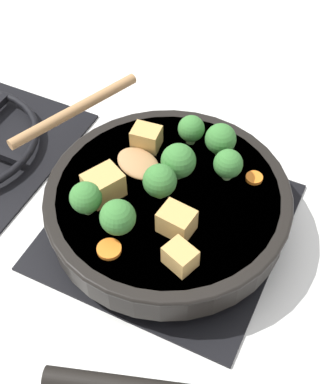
{
  "coord_description": "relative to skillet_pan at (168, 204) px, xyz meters",
  "views": [
    {
      "loc": [
        -0.4,
        -0.19,
        0.61
      ],
      "look_at": [
        0.0,
        0.0,
        0.08
      ],
      "focal_mm": 50.0,
      "sensor_mm": 36.0,
      "label": 1
    }
  ],
  "objects": [
    {
      "name": "broccoli_floret_south_cluster",
      "position": [
        -0.08,
        0.03,
        0.05
      ],
      "size": [
        0.04,
        0.04,
        0.05
      ],
      "color": "#709956",
      "rests_on": "skillet_pan"
    },
    {
      "name": "broccoli_floret_east_rim",
      "position": [
        0.1,
        0.01,
        0.05
      ],
      "size": [
        0.04,
        0.04,
        0.04
      ],
      "color": "#709956",
      "rests_on": "skillet_pan"
    },
    {
      "name": "ground_plane",
      "position": [
        0.0,
        0.0,
        -0.05
      ],
      "size": [
        2.4,
        2.4,
        0.0
      ],
      "primitive_type": "plane",
      "color": "silver"
    },
    {
      "name": "wooden_spoon",
      "position": [
        0.06,
        0.13,
        0.03
      ],
      "size": [
        0.21,
        0.22,
        0.02
      ],
      "color": "#A87A4C",
      "rests_on": "skillet_pan"
    },
    {
      "name": "carrot_slice_near_center",
      "position": [
        -0.11,
        0.02,
        0.02
      ],
      "size": [
        0.03,
        0.03,
        0.01
      ],
      "primitive_type": "cylinder",
      "color": "orange",
      "rests_on": "skillet_pan"
    },
    {
      "name": "broccoli_floret_mid_floret",
      "position": [
        -0.01,
        0.01,
        0.05
      ],
      "size": [
        0.04,
        0.04,
        0.05
      ],
      "color": "#709956",
      "rests_on": "skillet_pan"
    },
    {
      "name": "broccoli_floret_west_rim",
      "position": [
        0.06,
        -0.06,
        0.05
      ],
      "size": [
        0.04,
        0.04,
        0.05
      ],
      "color": "#709956",
      "rests_on": "skillet_pan"
    },
    {
      "name": "front_burner_grate",
      "position": [
        0.0,
        0.0,
        -0.04
      ],
      "size": [
        0.31,
        0.31,
        0.03
      ],
      "color": "black",
      "rests_on": "ground_plane"
    },
    {
      "name": "tofu_cube_east_chunk",
      "position": [
        0.07,
        0.07,
        0.04
      ],
      "size": [
        0.03,
        0.04,
        0.03
      ],
      "primitive_type": "cube",
      "rotation": [
        0.0,
        0.0,
        1.68
      ],
      "color": "tan",
      "rests_on": "skillet_pan"
    },
    {
      "name": "tofu_cube_near_handle",
      "position": [
        -0.09,
        -0.06,
        0.04
      ],
      "size": [
        0.04,
        0.04,
        0.03
      ],
      "primitive_type": "cube",
      "rotation": [
        0.0,
        0.0,
        4.37
      ],
      "color": "tan",
      "rests_on": "skillet_pan"
    },
    {
      "name": "tofu_cube_center_large",
      "position": [
        -0.05,
        -0.03,
        0.04
      ],
      "size": [
        0.04,
        0.04,
        0.03
      ],
      "primitive_type": "cube",
      "rotation": [
        0.0,
        0.0,
        1.46
      ],
      "color": "tan",
      "rests_on": "skillet_pan"
    },
    {
      "name": "broccoli_floret_near_spoon",
      "position": [
        0.03,
        -0.0,
        0.05
      ],
      "size": [
        0.05,
        0.05,
        0.05
      ],
      "color": "#709956",
      "rests_on": "skillet_pan"
    },
    {
      "name": "tofu_cube_west_chunk",
      "position": [
        -0.04,
        0.07,
        0.04
      ],
      "size": [
        0.06,
        0.05,
        0.04
      ],
      "primitive_type": "cube",
      "rotation": [
        0.0,
        0.0,
        2.67
      ],
      "color": "tan",
      "rests_on": "skillet_pan"
    },
    {
      "name": "broccoli_floret_center_top",
      "position": [
        0.1,
        -0.03,
        0.05
      ],
      "size": [
        0.04,
        0.04,
        0.05
      ],
      "color": "#709956",
      "rests_on": "skillet_pan"
    },
    {
      "name": "carrot_slice_orange_thin",
      "position": [
        0.07,
        -0.09,
        0.02
      ],
      "size": [
        0.02,
        0.02,
        0.01
      ],
      "primitive_type": "cylinder",
      "color": "orange",
      "rests_on": "skillet_pan"
    },
    {
      "name": "broccoli_floret_north_edge",
      "position": [
        -0.07,
        0.08,
        0.05
      ],
      "size": [
        0.04,
        0.04,
        0.05
      ],
      "color": "#709956",
      "rests_on": "skillet_pan"
    },
    {
      "name": "skillet_pan",
      "position": [
        0.0,
        0.0,
        0.0
      ],
      "size": [
        0.45,
        0.34,
        0.05
      ],
      "color": "black",
      "rests_on": "front_burner_grate"
    }
  ]
}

